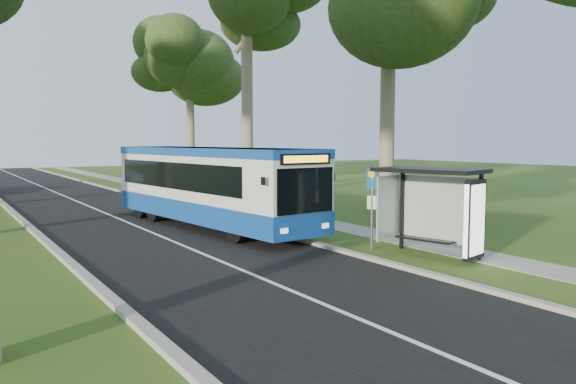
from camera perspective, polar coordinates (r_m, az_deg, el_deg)
name	(u,v)px	position (r m, az deg, el deg)	size (l,w,h in m)	color
ground	(334,251)	(16.73, 4.65, -5.95)	(120.00, 120.00, 0.00)	#304E18
road	(119,219)	(24.18, -16.75, -2.66)	(7.00, 100.00, 0.02)	black
kerb_east	(198,212)	(25.32, -9.10, -2.04)	(0.25, 100.00, 0.12)	#9E9B93
kerb_west	(27,225)	(23.49, -25.01, -3.04)	(0.25, 100.00, 0.12)	#9E9B93
centre_line	(119,219)	(24.18, -16.75, -2.63)	(0.12, 100.00, 0.01)	white
footpath	(257,209)	(26.65, -3.16, -1.73)	(1.50, 100.00, 0.02)	gray
bus	(209,186)	(21.15, -7.98, 0.59)	(3.46, 11.44, 2.98)	silver
bus_stop_sign	(372,199)	(16.70, 8.54, -0.68)	(0.18, 0.33, 2.46)	gray
bus_shelter	(444,196)	(15.81, 15.56, -0.37)	(2.25, 3.20, 2.49)	black
litter_bin	(241,204)	(24.08, -4.76, -1.22)	(0.61, 0.61, 1.06)	black
tree_east_d	(189,53)	(47.19, -9.99, 13.76)	(5.20, 5.20, 13.88)	#7A6B56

